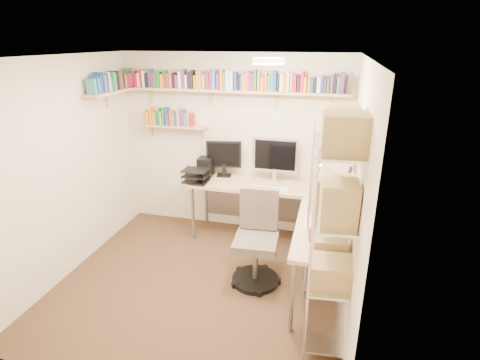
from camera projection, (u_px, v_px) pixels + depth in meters
name	position (u px, v px, depth m)	size (l,w,h in m)	color
ground	(201.00, 282.00, 4.37)	(3.20, 3.20, 0.00)	#402B1B
room_shell	(196.00, 155.00, 3.82)	(3.24, 3.04, 2.52)	beige
wall_shelves	(200.00, 90.00, 4.92)	(3.12, 1.09, 0.80)	tan
corner_desk	(271.00, 193.00, 4.78)	(2.29, 2.14, 1.42)	beige
office_chair	(257.00, 244.00, 4.27)	(0.57, 0.58, 1.09)	black
wire_rack	(336.00, 202.00, 3.09)	(0.49, 0.89, 2.16)	silver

